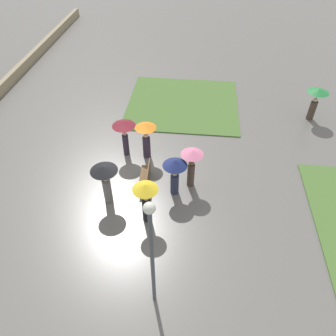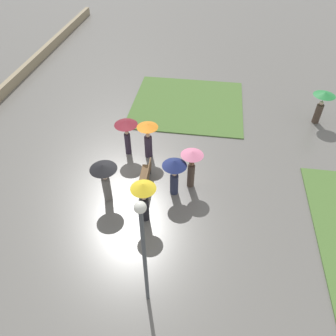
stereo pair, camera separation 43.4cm
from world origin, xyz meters
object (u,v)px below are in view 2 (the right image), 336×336
at_px(crowd_person_yellow, 144,195).
at_px(crowd_person_pink, 192,162).
at_px(crowd_person_navy, 174,170).
at_px(crowd_person_orange, 148,134).
at_px(lamp_post, 143,245).
at_px(crowd_person_black, 105,175).
at_px(crowd_person_maroon, 126,128).
at_px(park_bench, 146,176).
at_px(lone_walker_mid_plaza, 322,102).

height_order(crowd_person_yellow, crowd_person_pink, crowd_person_yellow).
bearing_deg(crowd_person_pink, crowd_person_navy, 107.79).
xyz_separation_m(crowd_person_orange, crowd_person_navy, (2.34, 1.58, 0.04)).
bearing_deg(crowd_person_yellow, crowd_person_orange, -119.90).
xyz_separation_m(lamp_post, crowd_person_black, (-4.15, -2.54, -1.61)).
xyz_separation_m(crowd_person_maroon, crowd_person_black, (3.19, -0.13, -0.12)).
relative_size(lamp_post, crowd_person_black, 2.42).
xyz_separation_m(crowd_person_orange, crowd_person_maroon, (-0.06, -1.05, 0.20)).
height_order(lamp_post, crowd_person_navy, lamp_post).
bearing_deg(park_bench, crowd_person_yellow, 7.15).
distance_m(park_bench, crowd_person_pink, 2.19).
bearing_deg(lamp_post, crowd_person_maroon, -161.83).
xyz_separation_m(park_bench, crowd_person_navy, (0.38, 1.32, 0.88)).
bearing_deg(crowd_person_pink, crowd_person_black, 89.66).
height_order(lamp_post, crowd_person_black, lamp_post).
distance_m(crowd_person_navy, lone_walker_mid_plaza, 9.78).
height_order(crowd_person_maroon, crowd_person_yellow, crowd_person_yellow).
xyz_separation_m(lamp_post, crowd_person_pink, (-5.48, 0.89, -1.63)).
relative_size(lamp_post, crowd_person_maroon, 2.43).
height_order(crowd_person_maroon, lone_walker_mid_plaza, crowd_person_maroon).
xyz_separation_m(park_bench, lamp_post, (5.31, 1.10, 2.53)).
xyz_separation_m(crowd_person_yellow, crowd_person_navy, (-1.62, 0.97, -0.05)).
distance_m(lamp_post, crowd_person_orange, 7.59).
xyz_separation_m(park_bench, crowd_person_maroon, (-2.03, -1.31, 1.04)).
xyz_separation_m(crowd_person_navy, lone_walker_mid_plaza, (-6.63, 7.19, -0.02)).
distance_m(lamp_post, crowd_person_pink, 5.79).
xyz_separation_m(lamp_post, crowd_person_orange, (-7.28, -1.36, -1.69)).
bearing_deg(crowd_person_pink, crowd_person_maroon, 39.10).
relative_size(crowd_person_orange, crowd_person_maroon, 1.00).
bearing_deg(crowd_person_maroon, crowd_person_black, 104.80).
bearing_deg(park_bench, crowd_person_orange, -175.10).
xyz_separation_m(lamp_post, crowd_person_navy, (-4.93, 0.22, -1.65)).
bearing_deg(lone_walker_mid_plaza, crowd_person_pink, -82.32).
bearing_deg(lamp_post, lone_walker_mid_plaza, 147.33).
relative_size(crowd_person_orange, lone_walker_mid_plaza, 1.02).
xyz_separation_m(crowd_person_maroon, crowd_person_pink, (1.86, 3.30, -0.13)).
bearing_deg(crowd_person_black, crowd_person_maroon, -87.18).
bearing_deg(crowd_person_maroon, crowd_person_yellow, 129.61).
bearing_deg(park_bench, crowd_person_maroon, -149.93).
height_order(lamp_post, crowd_person_orange, lamp_post).
bearing_deg(crowd_person_maroon, lone_walker_mid_plaza, -139.53).
bearing_deg(lone_walker_mid_plaza, crowd_person_navy, -82.65).
relative_size(crowd_person_pink, crowd_person_black, 1.02).
height_order(crowd_person_navy, crowd_person_black, crowd_person_black).
bearing_deg(crowd_person_orange, crowd_person_pink, 87.37).
height_order(crowd_person_yellow, crowd_person_black, crowd_person_yellow).
bearing_deg(crowd_person_maroon, crowd_person_pink, 167.85).
xyz_separation_m(crowd_person_orange, crowd_person_pink, (1.79, 2.25, 0.06)).
distance_m(lamp_post, crowd_person_black, 5.13).
bearing_deg(crowd_person_navy, lone_walker_mid_plaza, -134.34).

